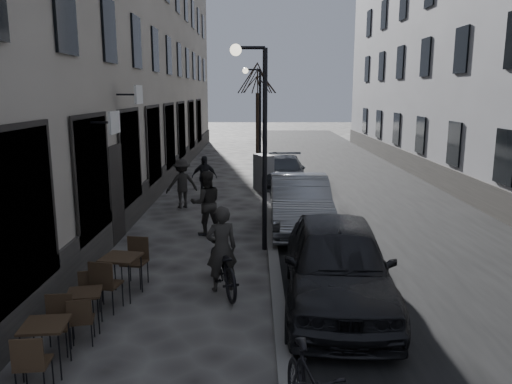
{
  "coord_description": "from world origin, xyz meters",
  "views": [
    {
      "loc": [
        -0.24,
        -6.26,
        3.98
      ],
      "look_at": [
        -0.22,
        4.54,
        1.8
      ],
      "focal_mm": 35.0,
      "sensor_mm": 36.0,
      "label": 1
    }
  ],
  "objects_px": {
    "bistro_set_a": "(46,342)",
    "utility_cabinet": "(263,173)",
    "tree_far": "(257,81)",
    "bistro_set_b": "(85,306)",
    "pedestrian_near": "(206,203)",
    "car_far": "(284,172)",
    "tree_near": "(258,78)",
    "car_near": "(337,263)",
    "bistro_set_c": "(122,272)",
    "pedestrian_mid": "(182,183)",
    "car_mid": "(300,203)",
    "pedestrian_far": "(204,177)",
    "streetlamp_near": "(258,126)",
    "bicycle": "(222,265)",
    "streetlamp_far": "(257,109)"
  },
  "relations": [
    {
      "from": "streetlamp_near",
      "to": "bicycle",
      "type": "bearing_deg",
      "value": -105.66
    },
    {
      "from": "tree_far",
      "to": "car_mid",
      "type": "bearing_deg",
      "value": -86.52
    },
    {
      "from": "pedestrian_far",
      "to": "pedestrian_near",
      "type": "bearing_deg",
      "value": -95.58
    },
    {
      "from": "bistro_set_c",
      "to": "pedestrian_mid",
      "type": "distance_m",
      "value": 7.74
    },
    {
      "from": "utility_cabinet",
      "to": "car_mid",
      "type": "relative_size",
      "value": 0.31
    },
    {
      "from": "streetlamp_near",
      "to": "utility_cabinet",
      "type": "relative_size",
      "value": 3.47
    },
    {
      "from": "streetlamp_far",
      "to": "bicycle",
      "type": "distance_m",
      "value": 14.91
    },
    {
      "from": "pedestrian_near",
      "to": "pedestrian_mid",
      "type": "distance_m",
      "value": 3.52
    },
    {
      "from": "pedestrian_mid",
      "to": "pedestrian_far",
      "type": "height_order",
      "value": "pedestrian_mid"
    },
    {
      "from": "utility_cabinet",
      "to": "car_mid",
      "type": "bearing_deg",
      "value": -102.48
    },
    {
      "from": "pedestrian_mid",
      "to": "car_mid",
      "type": "height_order",
      "value": "pedestrian_mid"
    },
    {
      "from": "pedestrian_far",
      "to": "car_near",
      "type": "relative_size",
      "value": 0.33
    },
    {
      "from": "streetlamp_far",
      "to": "car_mid",
      "type": "distance_m",
      "value": 10.44
    },
    {
      "from": "tree_near",
      "to": "utility_cabinet",
      "type": "height_order",
      "value": "tree_near"
    },
    {
      "from": "bicycle",
      "to": "car_mid",
      "type": "relative_size",
      "value": 0.43
    },
    {
      "from": "bistro_set_b",
      "to": "pedestrian_near",
      "type": "height_order",
      "value": "pedestrian_near"
    },
    {
      "from": "utility_cabinet",
      "to": "car_far",
      "type": "distance_m",
      "value": 1.28
    },
    {
      "from": "bistro_set_b",
      "to": "car_mid",
      "type": "bearing_deg",
      "value": 44.42
    },
    {
      "from": "bistro_set_b",
      "to": "car_far",
      "type": "distance_m",
      "value": 13.76
    },
    {
      "from": "bistro_set_a",
      "to": "tree_near",
      "type": "bearing_deg",
      "value": 75.66
    },
    {
      "from": "streetlamp_far",
      "to": "bistro_set_c",
      "type": "distance_m",
      "value": 15.48
    },
    {
      "from": "car_near",
      "to": "tree_near",
      "type": "bearing_deg",
      "value": 98.84
    },
    {
      "from": "streetlamp_near",
      "to": "pedestrian_mid",
      "type": "distance_m",
      "value": 5.86
    },
    {
      "from": "pedestrian_near",
      "to": "car_far",
      "type": "bearing_deg",
      "value": -124.52
    },
    {
      "from": "tree_far",
      "to": "bistro_set_a",
      "type": "distance_m",
      "value": 27.2
    },
    {
      "from": "bistro_set_c",
      "to": "tree_far",
      "type": "bearing_deg",
      "value": 94.04
    },
    {
      "from": "pedestrian_mid",
      "to": "car_near",
      "type": "height_order",
      "value": "pedestrian_mid"
    },
    {
      "from": "bistro_set_c",
      "to": "bicycle",
      "type": "height_order",
      "value": "bicycle"
    },
    {
      "from": "bistro_set_a",
      "to": "pedestrian_far",
      "type": "height_order",
      "value": "pedestrian_far"
    },
    {
      "from": "bistro_set_c",
      "to": "car_near",
      "type": "relative_size",
      "value": 0.36
    },
    {
      "from": "streetlamp_near",
      "to": "pedestrian_near",
      "type": "relative_size",
      "value": 2.8
    },
    {
      "from": "tree_far",
      "to": "car_far",
      "type": "relative_size",
      "value": 1.31
    },
    {
      "from": "tree_near",
      "to": "pedestrian_near",
      "type": "height_order",
      "value": "tree_near"
    },
    {
      "from": "car_near",
      "to": "streetlamp_near",
      "type": "bearing_deg",
      "value": 117.97
    },
    {
      "from": "tree_far",
      "to": "pedestrian_mid",
      "type": "bearing_deg",
      "value": -99.34
    },
    {
      "from": "bistro_set_c",
      "to": "car_far",
      "type": "bearing_deg",
      "value": 82.44
    },
    {
      "from": "car_near",
      "to": "bistro_set_b",
      "type": "bearing_deg",
      "value": -162.87
    },
    {
      "from": "streetlamp_near",
      "to": "utility_cabinet",
      "type": "bearing_deg",
      "value": 88.01
    },
    {
      "from": "streetlamp_near",
      "to": "pedestrian_near",
      "type": "distance_m",
      "value": 3.01
    },
    {
      "from": "bistro_set_b",
      "to": "bistro_set_c",
      "type": "xyz_separation_m",
      "value": [
        0.26,
        1.36,
        0.1
      ]
    },
    {
      "from": "bistro_set_b",
      "to": "car_near",
      "type": "xyz_separation_m",
      "value": [
        4.42,
        0.99,
        0.41
      ]
    },
    {
      "from": "car_near",
      "to": "car_far",
      "type": "xyz_separation_m",
      "value": [
        -0.3,
        12.14,
        -0.19
      ]
    },
    {
      "from": "bicycle",
      "to": "bistro_set_b",
      "type": "bearing_deg",
      "value": 20.53
    },
    {
      "from": "streetlamp_far",
      "to": "tree_near",
      "type": "distance_m",
      "value": 3.36
    },
    {
      "from": "tree_far",
      "to": "pedestrian_near",
      "type": "distance_m",
      "value": 20.02
    },
    {
      "from": "bistro_set_a",
      "to": "utility_cabinet",
      "type": "bearing_deg",
      "value": 70.44
    },
    {
      "from": "bicycle",
      "to": "pedestrian_far",
      "type": "xyz_separation_m",
      "value": [
        -1.24,
        8.95,
        0.27
      ]
    },
    {
      "from": "bistro_set_a",
      "to": "utility_cabinet",
      "type": "xyz_separation_m",
      "value": [
        3.34,
        13.54,
        0.28
      ]
    },
    {
      "from": "tree_near",
      "to": "pedestrian_mid",
      "type": "height_order",
      "value": "tree_near"
    },
    {
      "from": "bistro_set_c",
      "to": "bistro_set_a",
      "type": "bearing_deg",
      "value": -87.6
    }
  ]
}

